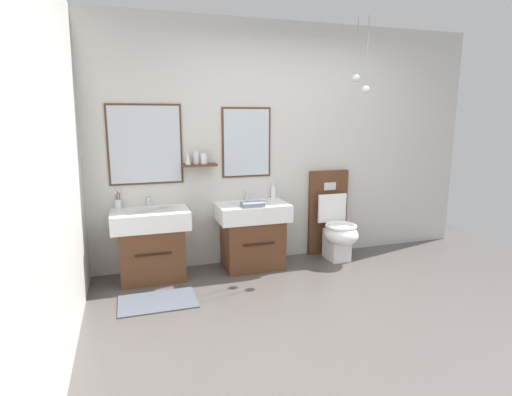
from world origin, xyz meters
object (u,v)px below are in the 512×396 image
vanity_sink_left (151,242)px  vanity_sink_right (252,233)px  toilet (334,226)px  folded_hand_towel (253,204)px  soap_dispenser (273,192)px  toothbrush_cup (118,203)px

vanity_sink_left → vanity_sink_right: 1.06m
vanity_sink_right → toilet: toilet is taller
vanity_sink_left → folded_hand_towel: folded_hand_towel is taller
vanity_sink_right → soap_dispenser: soap_dispenser is taller
toilet → soap_dispenser: toilet is taller
folded_hand_towel → vanity_sink_right: bearing=74.8°
vanity_sink_left → toothbrush_cup: 0.52m
vanity_sink_left → toothbrush_cup: bearing=150.4°
vanity_sink_left → folded_hand_towel: 1.09m
toilet → folded_hand_towel: 1.11m
vanity_sink_left → toothbrush_cup: size_ratio=3.69×
folded_hand_towel → soap_dispenser: bearing=43.1°
soap_dispenser → vanity_sink_left: bearing=-172.6°
vanity_sink_left → vanity_sink_right: size_ratio=1.00×
toothbrush_cup → vanity_sink_left: bearing=-29.6°
soap_dispenser → folded_hand_towel: (-0.35, -0.33, -0.05)m
vanity_sink_right → soap_dispenser: bearing=30.1°
toilet → toothbrush_cup: bearing=176.1°
toilet → folded_hand_towel: (-1.04, -0.15, 0.35)m
vanity_sink_left → toothbrush_cup: toothbrush_cup is taller
vanity_sink_right → toothbrush_cup: 1.43m
soap_dispenser → folded_hand_towel: size_ratio=0.82×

